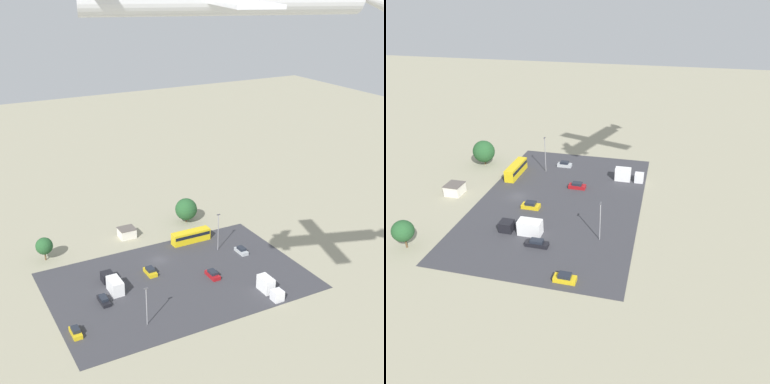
{
  "view_description": "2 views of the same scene",
  "coord_description": "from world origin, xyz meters",
  "views": [
    {
      "loc": [
        47.65,
        106.47,
        64.97
      ],
      "look_at": [
        9.25,
        34.7,
        32.28
      ],
      "focal_mm": 50.0,
      "sensor_mm": 36.0,
      "label": 1
    },
    {
      "loc": [
        74.95,
        33.39,
        44.16
      ],
      "look_at": [
        -2.0,
        14.79,
        2.1
      ],
      "focal_mm": 35.0,
      "sensor_mm": 36.0,
      "label": 2
    }
  ],
  "objects": [
    {
      "name": "parked_car_4",
      "position": [
        4.58,
        5.11,
        0.76
      ],
      "size": [
        1.99,
        4.24,
        1.63
      ],
      "color": "gold",
      "rests_on": "ground"
    },
    {
      "name": "ground_plane",
      "position": [
        0.0,
        0.0,
        0.0
      ],
      "size": [
        400.0,
        400.0,
        0.0
      ],
      "primitive_type": "plane",
      "color": "gray"
    },
    {
      "name": "tree_near_shed",
      "position": [
        24.65,
        -13.43,
        3.86
      ],
      "size": [
        4.24,
        4.24,
        5.99
      ],
      "color": "brown",
      "rests_on": "ground"
    },
    {
      "name": "parking_lot_surface",
      "position": [
        0.0,
        10.87,
        0.04
      ],
      "size": [
        58.68,
        38.19,
        0.08
      ],
      "color": "#38383D",
      "rests_on": "ground"
    },
    {
      "name": "parked_truck_0",
      "position": [
        -15.15,
        25.1,
        1.64
      ],
      "size": [
        2.32,
        7.5,
        3.42
      ],
      "color": "silver",
      "rests_on": "ground"
    },
    {
      "name": "parked_truck_1",
      "position": [
        14.6,
        7.17,
        1.54
      ],
      "size": [
        2.6,
        9.02,
        3.18
      ],
      "rotation": [
        0.0,
        0.0,
        3.14
      ],
      "color": "black",
      "rests_on": "ground"
    },
    {
      "name": "light_pole_lot_edge",
      "position": [
        -15.64,
        2.24,
        5.51
      ],
      "size": [
        0.9,
        0.28,
        9.99
      ],
      "color": "gray",
      "rests_on": "ground"
    },
    {
      "name": "parked_car_0",
      "position": [
        -20.06,
        6.45,
        0.73
      ],
      "size": [
        1.82,
        4.07,
        1.56
      ],
      "rotation": [
        0.0,
        0.0,
        3.14
      ],
      "color": "#ADB2B7",
      "rests_on": "ground"
    },
    {
      "name": "parked_car_3",
      "position": [
        18.28,
        11.35,
        0.69
      ],
      "size": [
        1.71,
        4.62,
        1.46
      ],
      "color": "black",
      "rests_on": "ground"
    },
    {
      "name": "parked_car_2",
      "position": [
        -7.72,
        13.2,
        0.75
      ],
      "size": [
        1.91,
        4.35,
        1.6
      ],
      "color": "maroon",
      "rests_on": "ground"
    },
    {
      "name": "bus",
      "position": [
        -11.64,
        -5.0,
        1.78
      ],
      "size": [
        10.51,
        2.57,
        3.17
      ],
      "rotation": [
        0.0,
        0.0,
        1.57
      ],
      "color": "gold",
      "rests_on": "ground"
    },
    {
      "name": "light_pole_lot_centre",
      "position": [
        13.19,
        22.94,
        4.78
      ],
      "size": [
        0.9,
        0.28,
        8.53
      ],
      "color": "gray",
      "rests_on": "ground"
    },
    {
      "name": "tree_apron_mid",
      "position": [
        -16.29,
        -16.56,
        4.05
      ],
      "size": [
        6.24,
        6.24,
        7.17
      ],
      "color": "brown",
      "rests_on": "ground"
    },
    {
      "name": "shed_building",
      "position": [
        2.19,
        -15.68,
        1.33
      ],
      "size": [
        4.43,
        4.08,
        2.64
      ],
      "color": "silver",
      "rests_on": "ground"
    },
    {
      "name": "parked_car_1",
      "position": [
        26.89,
        19.44,
        0.75
      ],
      "size": [
        1.74,
        4.01,
        1.6
      ],
      "color": "gold",
      "rests_on": "ground"
    }
  ]
}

